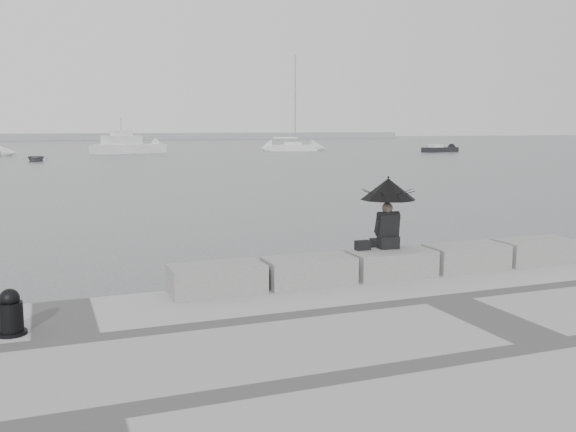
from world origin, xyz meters
name	(u,v)px	position (x,y,z in m)	size (l,w,h in m)	color
ground	(379,296)	(0.00, 0.00, 0.00)	(360.00, 360.00, 0.00)	#3F4143
stone_block_far_left	(217,279)	(-3.40, -0.45, 0.75)	(1.60, 0.80, 0.50)	slate
stone_block_left	(309,271)	(-1.70, -0.45, 0.75)	(1.60, 0.80, 0.50)	slate
stone_block_centre	(391,264)	(0.00, -0.45, 0.75)	(1.60, 0.80, 0.50)	slate
stone_block_right	(466,257)	(1.70, -0.45, 0.75)	(1.60, 0.80, 0.50)	slate
stone_block_far_right	(534,251)	(3.40, -0.45, 0.75)	(1.60, 0.80, 0.50)	slate
seated_person	(388,198)	(0.06, -0.18, 1.98)	(1.07, 1.07, 1.39)	black
bag	(363,245)	(-0.48, -0.18, 1.09)	(0.28, 0.16, 0.18)	black
mooring_bollard	(11,316)	(-6.59, -1.59, 0.77)	(0.41, 0.41, 0.65)	black
distant_landmass	(30,137)	(-8.14, 154.51, 0.90)	(180.00, 8.00, 2.80)	gray
sailboat_right	(292,147)	(26.08, 70.95, 0.54)	(6.83, 3.75, 12.90)	white
motor_cruiser	(129,146)	(4.18, 70.59, 0.89)	(9.40, 5.12, 4.50)	white
small_motorboat	(440,149)	(42.81, 60.59, 0.32)	(5.41, 2.52, 1.10)	black
dinghy	(36,158)	(-6.52, 55.72, 0.30)	(3.52, 1.49, 0.60)	gray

